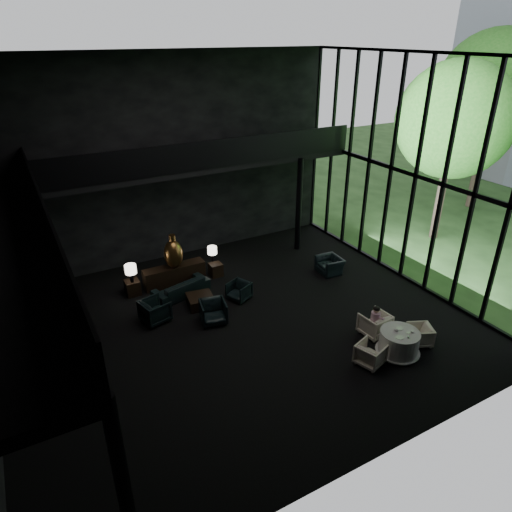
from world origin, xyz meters
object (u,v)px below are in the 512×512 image
console (175,275)px  table_lamp_right (212,251)px  lounge_armchair_west (155,309)px  coffee_table (200,301)px  sofa (181,285)px  side_table_right (216,270)px  lounge_armchair_east (239,291)px  table_lamp_left (131,270)px  lounge_armchair_south (213,310)px  dining_table (398,344)px  child (376,315)px  window_armchair (330,264)px  dining_chair_north (375,323)px  dining_chair_west (370,354)px  side_table_left (133,287)px  dining_chair_east (419,335)px  bronze_urn (173,254)px

console → table_lamp_right: size_ratio=3.78×
lounge_armchair_west → coffee_table: lounge_armchair_west is taller
table_lamp_right → sofa: (-1.69, -1.00, -0.55)m
side_table_right → lounge_armchair_east: lounge_armchair_east is taller
side_table_right → table_lamp_right: 0.74m
console → sofa: size_ratio=1.13×
sofa → table_lamp_left: bearing=-41.9°
lounge_armchair_south → coffee_table: 1.15m
console → dining_table: (4.30, -7.14, -0.04)m
lounge_armchair_east → child: 4.80m
console → lounge_armchair_west: lounge_armchair_west is taller
dining_table → console: bearing=121.0°
side_table_right → table_lamp_right: size_ratio=0.83×
table_lamp_right → window_armchair: 4.62m
dining_chair_north → window_armchair: bearing=-112.6°
lounge_armchair_east → dining_chair_west: bearing=-5.2°
lounge_armchair_east → table_lamp_right: bearing=156.0°
side_table_left → lounge_armchair_south: (1.82, -3.01, 0.17)m
lounge_armchair_east → dining_table: size_ratio=0.52×
lounge_armchair_south → dining_chair_east: bearing=-26.9°
console → table_lamp_right: (1.60, 0.08, 0.58)m
bronze_urn → lounge_armchair_south: size_ratio=1.44×
lounge_armchair_west → dining_chair_north: lounge_armchair_west is taller
window_armchair → child: (-1.35, -4.03, 0.38)m
table_lamp_left → window_armchair: bearing=-15.4°
lounge_armchair_east → window_armchair: 4.03m
table_lamp_left → lounge_armchair_south: (1.82, -2.93, -0.58)m
window_armchair → dining_chair_north: (-1.30, -3.97, 0.06)m
side_table_left → table_lamp_left: size_ratio=0.81×
lounge_armchair_west → child: size_ratio=1.50×
table_lamp_right → dining_table: (2.70, -7.22, -0.62)m
coffee_table → child: bearing=-46.2°
dining_chair_east → console: bearing=-119.0°
side_table_right → dining_chair_east: (3.60, -6.92, 0.05)m
lounge_armchair_south → dining_chair_west: size_ratio=1.28×
bronze_urn → coffee_table: 2.13m
child → dining_chair_north: bearing=-135.4°
console → lounge_armchair_west: (-1.41, -2.06, 0.09)m
side_table_left → child: (5.88, -6.11, 0.48)m
window_armchair → child: size_ratio=1.41×
table_lamp_right → lounge_armchair_west: (-3.01, -2.14, -0.49)m
side_table_left → window_armchair: window_armchair is taller
sofa → lounge_armchair_west: lounge_armchair_west is taller
side_table_right → lounge_armchair_south: 3.17m
dining_table → side_table_left: bearing=129.6°
side_table_right → dining_table: bearing=-68.8°
console → coffee_table: size_ratio=2.70×
child → dining_chair_east: bearing=133.4°
bronze_urn → child: size_ratio=2.10×
lounge_armchair_east → console: bearing=-167.6°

